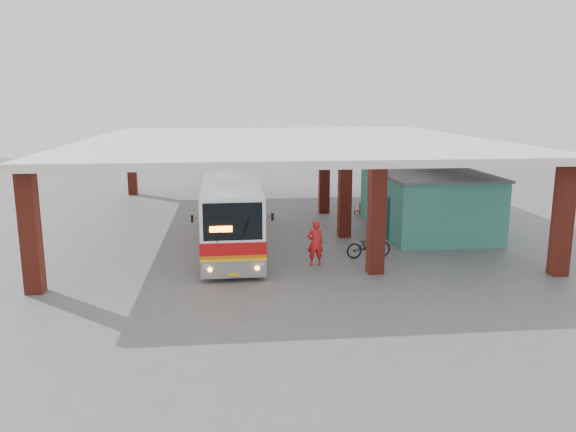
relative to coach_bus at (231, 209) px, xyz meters
The scene contains 8 objects.
ground 3.71m from the coach_bus, 38.39° to the right, with size 90.00×90.00×0.00m, color #515154.
brick_columns 5.01m from the coach_bus, 36.27° to the left, with size 20.10×21.60×4.35m.
canopy_roof 6.10m from the coach_bus, 55.22° to the left, with size 21.00×23.00×0.30m, color silver.
shop_building 10.27m from the coach_bus, 10.94° to the left, with size 5.20×8.20×3.11m.
coach_bus is the anchor object (origin of this frame).
motorcycle 6.65m from the coach_bus, 26.26° to the right, with size 0.69×1.99×1.05m, color black.
pedestrian 5.14m from the coach_bus, 47.91° to the right, with size 0.69×0.45×1.88m, color red.
red_chair 9.93m from the coach_bus, 39.75° to the left, with size 0.41×0.41×0.71m.
Camera 1 is at (-2.62, -23.68, 6.68)m, focal length 35.00 mm.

